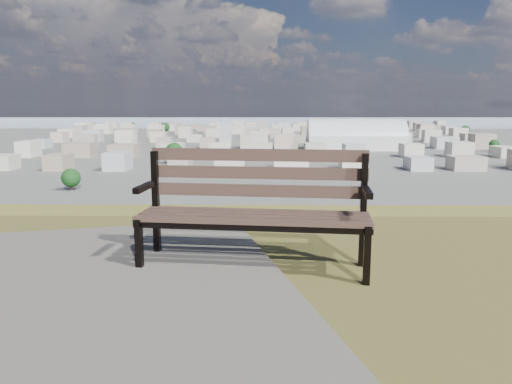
{
  "coord_description": "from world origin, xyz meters",
  "views": [
    {
      "loc": [
        -1.03,
        -1.91,
        26.34
      ],
      "look_at": [
        -1.1,
        3.99,
        25.3
      ],
      "focal_mm": 35.0,
      "sensor_mm": 36.0,
      "label": 1
    }
  ],
  "objects": [
    {
      "name": "far_hills",
      "position": [
        -60.92,
        1402.93,
        25.47
      ],
      "size": [
        2050.0,
        340.0,
        60.0
      ],
      "color": "#95A6B9",
      "rests_on": "ground"
    },
    {
      "name": "park_bench",
      "position": [
        -1.08,
        2.09,
        25.55
      ],
      "size": [
        1.91,
        0.8,
        0.97
      ],
      "rotation": [
        0.0,
        0.0,
        -0.11
      ],
      "color": "#433026",
      "rests_on": "hilltop_mesa"
    },
    {
      "name": "city_blocks",
      "position": [
        0.0,
        394.44,
        3.5
      ],
      "size": [
        395.0,
        361.0,
        7.0
      ],
      "color": "beige",
      "rests_on": "ground"
    },
    {
      "name": "gravel_patch",
      "position": [
        -2.08,
        1.51,
        25.03
      ],
      "size": [
        3.26,
        4.02,
        0.07
      ],
      "primitive_type": "cube",
      "rotation": [
        0.0,
        0.0,
        0.25
      ],
      "color": "#636056",
      "rests_on": "hilltop_mesa"
    },
    {
      "name": "arena",
      "position": [
        54.24,
        292.99,
        5.57
      ],
      "size": [
        56.23,
        24.25,
        23.63
      ],
      "rotation": [
        0.0,
        0.0,
        -0.01
      ],
      "color": "silver",
      "rests_on": "ground"
    },
    {
      "name": "city_trees",
      "position": [
        -26.39,
        319.0,
        4.83
      ],
      "size": [
        406.52,
        387.2,
        9.98
      ],
      "color": "#34231A",
      "rests_on": "ground"
    },
    {
      "name": "bay_water",
      "position": [
        0.0,
        900.0,
        0.0
      ],
      "size": [
        2400.0,
        700.0,
        0.12
      ],
      "primitive_type": "cube",
      "color": "gray",
      "rests_on": "ground"
    }
  ]
}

